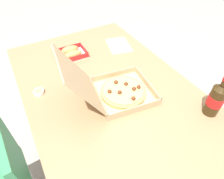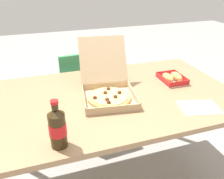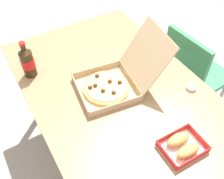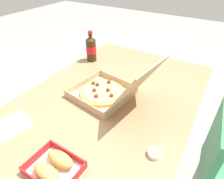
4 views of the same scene
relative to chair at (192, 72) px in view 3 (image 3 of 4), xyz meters
name	(u,v)px [view 3 (image 3 of 4)]	position (x,y,z in m)	size (l,w,h in m)	color
ground_plane	(117,159)	(0.10, -0.69, -0.48)	(10.00, 10.00, 0.00)	gray
dining_table	(119,102)	(0.10, -0.69, 0.19)	(1.47, 0.90, 0.74)	#997551
chair	(192,72)	(0.00, 0.00, 0.00)	(0.43, 0.43, 0.83)	#338451
pizza_box_open	(113,82)	(0.05, -0.69, 0.31)	(0.36, 0.50, 0.30)	tan
bread_side_box	(183,146)	(0.53, -0.62, 0.29)	(0.15, 0.19, 0.06)	white
cola_bottle	(28,62)	(-0.28, -1.05, 0.36)	(0.07, 0.07, 0.22)	#33230F
dipping_sauce_cup	(192,87)	(0.27, -0.33, 0.27)	(0.06, 0.06, 0.02)	white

